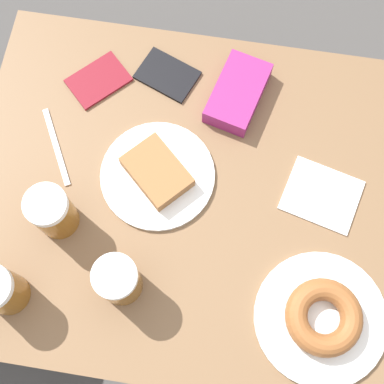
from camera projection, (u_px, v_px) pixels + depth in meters
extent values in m
plane|color=#474442|center=(192.00, 260.00, 1.81)|extent=(8.00, 8.00, 0.00)
cube|color=brown|center=(192.00, 197.00, 1.11)|extent=(0.76, 0.93, 0.03)
cylinder|color=black|center=(355.00, 146.00, 1.55)|extent=(0.04, 0.04, 0.72)
cylinder|color=black|center=(10.00, 338.00, 1.39)|extent=(0.04, 0.04, 0.72)
cylinder|color=black|center=(68.00, 105.00, 1.59)|extent=(0.04, 0.04, 0.72)
cylinder|color=#2D2823|center=(19.00, 190.00, 1.65)|extent=(0.03, 0.03, 0.46)
cylinder|color=white|center=(158.00, 175.00, 1.11)|extent=(0.24, 0.24, 0.01)
cube|color=brown|center=(157.00, 172.00, 1.09)|extent=(0.16, 0.16, 0.03)
cylinder|color=white|center=(321.00, 318.00, 1.02)|extent=(0.26, 0.26, 0.01)
torus|color=brown|center=(324.00, 317.00, 0.99)|extent=(0.15, 0.15, 0.04)
cylinder|color=#8C5619|center=(1.00, 291.00, 0.99)|extent=(0.08, 0.08, 0.10)
cylinder|color=#8C5619|center=(119.00, 281.00, 0.99)|extent=(0.08, 0.08, 0.10)
cylinder|color=white|center=(114.00, 276.00, 0.94)|extent=(0.08, 0.08, 0.02)
cylinder|color=#8C5619|center=(54.00, 213.00, 1.03)|extent=(0.08, 0.08, 0.10)
cylinder|color=white|center=(45.00, 205.00, 0.98)|extent=(0.08, 0.08, 0.02)
cube|color=white|center=(322.00, 195.00, 1.10)|extent=(0.16, 0.17, 0.00)
cube|color=silver|center=(56.00, 147.00, 1.13)|extent=(0.17, 0.10, 0.00)
cube|color=maroon|center=(98.00, 80.00, 1.17)|extent=(0.15, 0.15, 0.01)
cube|color=black|center=(167.00, 75.00, 1.18)|extent=(0.13, 0.15, 0.01)
cube|color=#8C2366|center=(238.00, 93.00, 1.15)|extent=(0.19, 0.13, 0.04)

